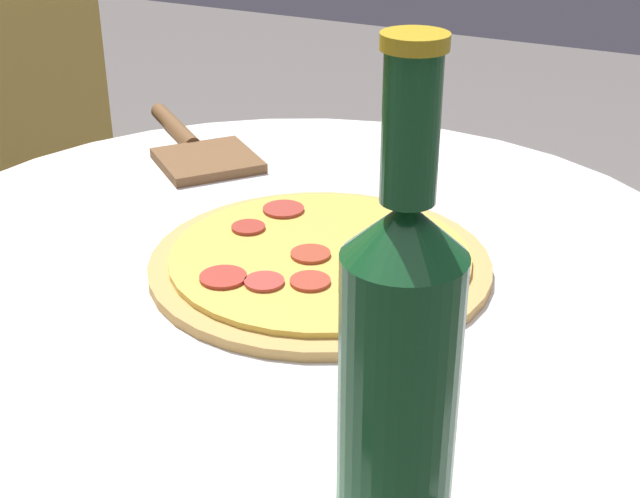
{
  "coord_description": "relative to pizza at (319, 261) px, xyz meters",
  "views": [
    {
      "loc": [
        -0.68,
        -0.38,
        1.13
      ],
      "look_at": [
        -0.01,
        -0.04,
        0.76
      ],
      "focal_mm": 50.0,
      "sensor_mm": 36.0,
      "label": 1
    }
  ],
  "objects": [
    {
      "name": "pizza_paddle",
      "position": [
        0.2,
        0.28,
        -0.0
      ],
      "size": [
        0.22,
        0.26,
        0.02
      ],
      "rotation": [
        0.0,
        0.0,
        0.91
      ],
      "color": "brown",
      "rests_on": "table"
    },
    {
      "name": "beer_bottle",
      "position": [
        -0.27,
        -0.19,
        0.11
      ],
      "size": [
        0.07,
        0.07,
        0.3
      ],
      "color": "#144C23",
      "rests_on": "table"
    },
    {
      "name": "table",
      "position": [
        0.01,
        0.04,
        -0.2
      ],
      "size": [
        0.84,
        0.84,
        0.74
      ],
      "color": "white",
      "rests_on": "ground_plane"
    },
    {
      "name": "pizza",
      "position": [
        0.0,
        0.0,
        0.0
      ],
      "size": [
        0.32,
        0.32,
        0.02
      ],
      "color": "tan",
      "rests_on": "table"
    }
  ]
}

